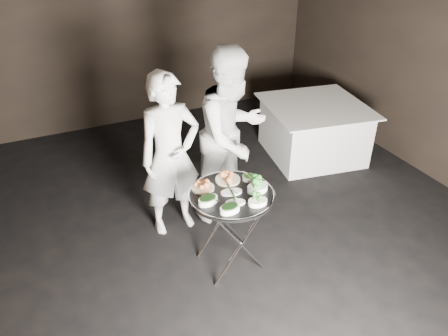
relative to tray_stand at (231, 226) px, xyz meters
name	(u,v)px	position (x,y,z in m)	size (l,w,h in m)	color
floor	(220,269)	(-0.12, -0.01, -0.45)	(6.00, 7.00, 0.05)	black
wall_back	(113,21)	(-0.12, 3.52, 1.07)	(6.00, 0.05, 3.00)	black
tray_stand	(231,226)	(0.00, 0.00, 0.00)	(0.52, 0.44, 0.76)	silver
serving_tray	(232,195)	(0.00, 0.00, 0.34)	(0.74, 0.74, 0.04)	black
potato_plate_a	(203,186)	(-0.19, 0.17, 0.38)	(0.20, 0.20, 0.07)	beige
potato_plate_b	(228,177)	(0.06, 0.20, 0.39)	(0.22, 0.22, 0.08)	beige
greens_bowl	(248,177)	(0.23, 0.14, 0.38)	(0.11, 0.11, 0.06)	white
asparagus_plate_a	(231,191)	(0.00, 0.01, 0.37)	(0.20, 0.13, 0.04)	white
asparagus_plate_b	(235,202)	(-0.03, -0.14, 0.37)	(0.18, 0.13, 0.03)	white
spinach_bowl_a	(208,200)	(-0.23, -0.04, 0.38)	(0.20, 0.15, 0.07)	white
spinach_bowl_b	(230,208)	(-0.12, -0.22, 0.38)	(0.19, 0.14, 0.07)	white
broccoli_bowl_a	(258,187)	(0.22, -0.05, 0.39)	(0.22, 0.18, 0.08)	white
broccoli_bowl_b	(258,201)	(0.13, -0.22, 0.38)	(0.17, 0.12, 0.07)	white
serving_utensils	(230,185)	(0.02, 0.07, 0.40)	(0.57, 0.40, 0.01)	silver
waiter_left	(170,156)	(-0.28, 0.75, 0.40)	(0.60, 0.40, 1.65)	silver
waiter_right	(233,135)	(0.39, 0.78, 0.47)	(0.87, 0.68, 1.80)	silver
dining_table	(313,130)	(1.88, 1.42, -0.07)	(1.23, 1.23, 0.70)	white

